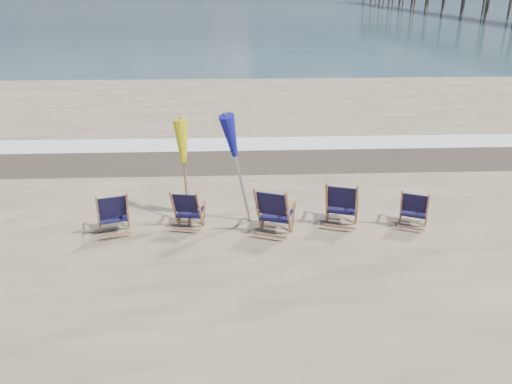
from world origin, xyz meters
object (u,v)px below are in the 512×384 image
beach_chair_0 (128,212)px  beach_chair_2 (288,214)px  beach_chair_3 (356,207)px  beach_chair_1 (199,211)px  umbrella_blue (239,137)px  beach_chair_4 (427,211)px  umbrella_yellow (184,148)px

beach_chair_0 → beach_chair_2: size_ratio=0.90×
beach_chair_3 → beach_chair_1: bearing=16.5°
beach_chair_3 → umbrella_blue: (-2.31, 0.34, 1.36)m
beach_chair_4 → umbrella_blue: umbrella_blue is taller
beach_chair_1 → beach_chair_3: size_ratio=0.88×
beach_chair_0 → umbrella_blue: umbrella_blue is taller
beach_chair_3 → umbrella_blue: bearing=9.6°
umbrella_yellow → umbrella_blue: (1.09, -0.19, 0.26)m
beach_chair_1 → umbrella_blue: bearing=-151.4°
beach_chair_3 → beach_chair_0: bearing=17.8°
beach_chair_3 → beach_chair_2: bearing=31.5°
beach_chair_0 → beach_chair_1: beach_chair_0 is taller
beach_chair_2 → beach_chair_3: 1.44m
beach_chair_1 → umbrella_blue: 1.66m
beach_chair_2 → umbrella_blue: size_ratio=0.45×
beach_chair_1 → beach_chair_4: 4.51m
beach_chair_0 → beach_chair_2: (3.11, -0.36, 0.05)m
beach_chair_2 → umbrella_blue: 1.76m
beach_chair_0 → umbrella_yellow: (1.11, 0.51, 1.13)m
beach_chair_2 → umbrella_yellow: (-2.00, 0.87, 1.08)m
beach_chair_4 → umbrella_blue: bearing=16.7°
beach_chair_0 → beach_chair_4: 5.90m
beach_chair_2 → umbrella_yellow: size_ratio=0.51×
beach_chair_0 → beach_chair_1: bearing=166.1°
beach_chair_4 → beach_chair_0: bearing=22.5°
beach_chair_3 → beach_chair_4: size_ratio=1.17×
beach_chair_3 → umbrella_yellow: umbrella_yellow is taller
umbrella_yellow → beach_chair_2: bearing=-23.4°
beach_chair_0 → beach_chair_1: (1.39, 0.06, -0.03)m
beach_chair_3 → beach_chair_4: bearing=-167.2°
beach_chair_1 → beach_chair_4: bearing=-172.0°
beach_chair_3 → umbrella_blue: umbrella_blue is taller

